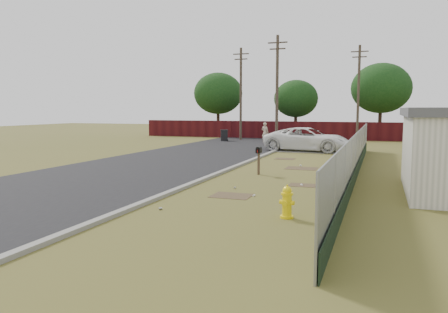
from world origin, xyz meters
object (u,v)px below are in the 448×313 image
at_px(pickup_truck, 308,139).
at_px(pedestrian, 265,132).
at_px(trash_bin, 224,135).
at_px(mailbox, 259,152).
at_px(fire_hydrant, 287,202).

height_order(pickup_truck, pedestrian, pedestrian).
bearing_deg(trash_bin, pickup_truck, -39.20).
distance_m(mailbox, trash_bin, 21.59).
distance_m(fire_hydrant, trash_bin, 29.76).
distance_m(pickup_truck, trash_bin, 11.76).
height_order(pickup_truck, trash_bin, pickup_truck).
distance_m(fire_hydrant, mailbox, 8.20).
bearing_deg(fire_hydrant, trash_bin, 113.07).
xyz_separation_m(fire_hydrant, pedestrian, (-7.51, 26.83, 0.48)).
height_order(fire_hydrant, trash_bin, trash_bin).
height_order(mailbox, pickup_truck, pickup_truck).
height_order(mailbox, pedestrian, pedestrian).
bearing_deg(trash_bin, pedestrian, -7.52).
relative_size(pickup_truck, trash_bin, 5.73).
relative_size(pedestrian, trash_bin, 1.70).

